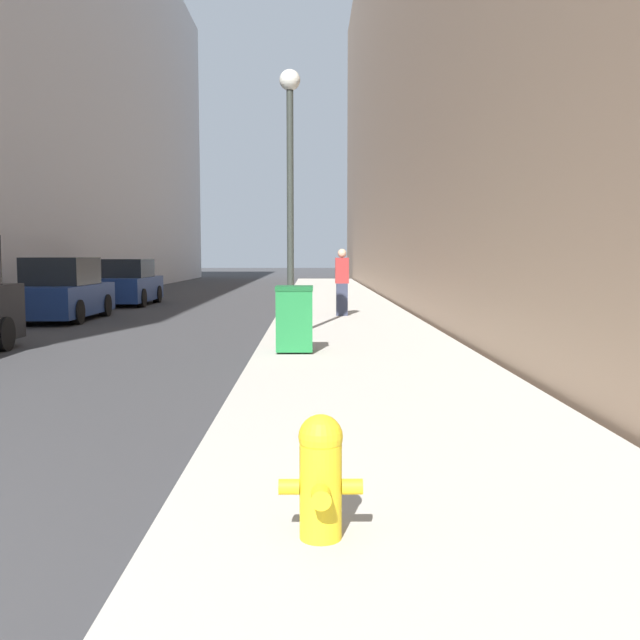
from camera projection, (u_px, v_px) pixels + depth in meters
sidewalk_right at (343, 314)px, 20.61m from camera, size 3.75×60.00×0.14m
building_right_stone at (539, 50)px, 27.80m from camera, size 12.00×60.00×19.55m
fire_hydrant at (321, 474)px, 4.08m from camera, size 0.48×0.37×0.72m
trash_bin at (294, 318)px, 11.96m from camera, size 0.62×0.60×1.12m
lamppost at (290, 173)px, 14.09m from camera, size 0.41×0.41×5.25m
parked_sedan_near at (62, 292)px, 19.46m from camera, size 1.83×4.15×1.72m
parked_sedan_far at (126, 284)px, 25.52m from camera, size 1.92×4.10×1.64m
pedestrian_on_sidewalk at (342, 282)px, 19.29m from camera, size 0.37×0.24×1.81m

